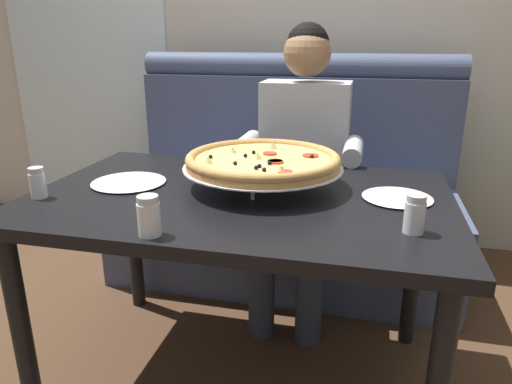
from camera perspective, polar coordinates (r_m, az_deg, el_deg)
name	(u,v)px	position (r m, az deg, el deg)	size (l,w,h in m)	color
ground_plane	(242,375)	(1.90, -1.66, -21.31)	(16.00, 16.00, 0.00)	#4C3321
back_wall_with_window	(307,2)	(2.92, 6.25, 21.97)	(6.00, 0.12, 2.80)	beige
window_panel	(82,5)	(3.34, -20.41, 20.54)	(1.10, 0.02, 2.80)	white
booth_bench	(286,198)	(2.49, 3.71, -0.78)	(1.72, 0.78, 1.13)	#424C6B
dining_table	(241,217)	(1.57, -1.88, -3.01)	(1.36, 0.88, 0.72)	black
diner_main	(301,154)	(2.13, 5.54, 4.62)	(0.54, 0.64, 1.27)	#2D3342
pizza	(263,161)	(1.59, 0.83, 3.79)	(0.54, 0.54, 0.12)	silver
shaker_pepper_flakes	(149,219)	(1.24, -12.88, -3.18)	(0.06, 0.06, 0.11)	white
shaker_parmesan	(414,217)	(1.29, 18.70, -2.89)	(0.05, 0.05, 0.10)	white
shaker_oregano	(38,185)	(1.64, -24.98, 0.79)	(0.05, 0.05, 0.10)	white
plate_near_left	(397,196)	(1.55, 16.80, -0.45)	(0.22, 0.22, 0.02)	white
plate_near_right	(129,181)	(1.70, -15.22, 1.36)	(0.26, 0.26, 0.02)	white
patio_chair	(147,127)	(3.89, -13.15, 7.71)	(0.43, 0.42, 0.86)	black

